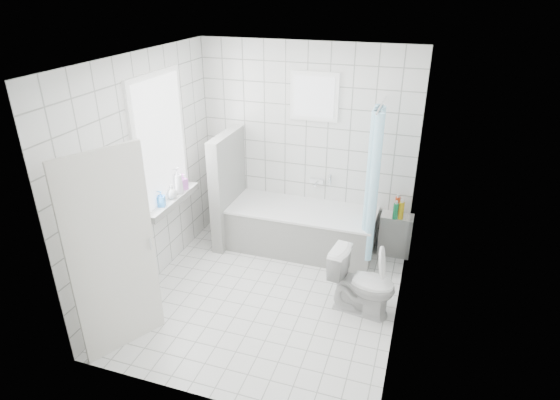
% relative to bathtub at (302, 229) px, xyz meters
% --- Properties ---
extents(ground, '(3.00, 3.00, 0.00)m').
position_rel_bathtub_xyz_m(ground, '(-0.07, -1.12, -0.29)').
color(ground, white).
rests_on(ground, ground).
extents(ceiling, '(3.00, 3.00, 0.00)m').
position_rel_bathtub_xyz_m(ceiling, '(-0.07, -1.12, 2.31)').
color(ceiling, white).
rests_on(ceiling, ground).
extents(wall_back, '(2.80, 0.02, 2.60)m').
position_rel_bathtub_xyz_m(wall_back, '(-0.07, 0.38, 1.01)').
color(wall_back, white).
rests_on(wall_back, ground).
extents(wall_front, '(2.80, 0.02, 2.60)m').
position_rel_bathtub_xyz_m(wall_front, '(-0.07, -2.62, 1.01)').
color(wall_front, white).
rests_on(wall_front, ground).
extents(wall_left, '(0.02, 3.00, 2.60)m').
position_rel_bathtub_xyz_m(wall_left, '(-1.47, -1.12, 1.01)').
color(wall_left, white).
rests_on(wall_left, ground).
extents(wall_right, '(0.02, 3.00, 2.60)m').
position_rel_bathtub_xyz_m(wall_right, '(1.33, -1.12, 1.01)').
color(wall_right, white).
rests_on(wall_right, ground).
extents(window_left, '(0.01, 0.90, 1.40)m').
position_rel_bathtub_xyz_m(window_left, '(-1.43, -0.82, 1.31)').
color(window_left, white).
rests_on(window_left, wall_left).
extents(window_back, '(0.50, 0.01, 0.50)m').
position_rel_bathtub_xyz_m(window_back, '(0.03, 0.33, 1.66)').
color(window_back, white).
rests_on(window_back, wall_back).
extents(window_sill, '(0.18, 1.02, 0.08)m').
position_rel_bathtub_xyz_m(window_sill, '(-1.38, -0.82, 0.57)').
color(window_sill, white).
rests_on(window_sill, wall_left).
extents(door, '(0.41, 0.73, 2.00)m').
position_rel_bathtub_xyz_m(door, '(-1.14, -2.25, 0.71)').
color(door, silver).
rests_on(door, ground).
extents(bathtub, '(1.87, 0.77, 0.58)m').
position_rel_bathtub_xyz_m(bathtub, '(0.00, 0.00, 0.00)').
color(bathtub, white).
rests_on(bathtub, ground).
extents(partition_wall, '(0.15, 0.85, 1.50)m').
position_rel_bathtub_xyz_m(partition_wall, '(-1.00, -0.05, 0.46)').
color(partition_wall, white).
rests_on(partition_wall, ground).
extents(tiled_ledge, '(0.40, 0.24, 0.55)m').
position_rel_bathtub_xyz_m(tiled_ledge, '(1.18, 0.25, -0.02)').
color(tiled_ledge, white).
rests_on(tiled_ledge, ground).
extents(toilet, '(0.74, 0.49, 0.71)m').
position_rel_bathtub_xyz_m(toilet, '(0.96, -1.04, 0.06)').
color(toilet, white).
rests_on(toilet, ground).
extents(curtain_rod, '(0.02, 0.80, 0.02)m').
position_rel_bathtub_xyz_m(curtain_rod, '(0.88, -0.02, 1.71)').
color(curtain_rod, silver).
rests_on(curtain_rod, wall_back).
extents(shower_curtain, '(0.14, 0.48, 1.78)m').
position_rel_bathtub_xyz_m(shower_curtain, '(0.88, -0.16, 0.81)').
color(shower_curtain, '#53C6F4').
rests_on(shower_curtain, curtain_rod).
extents(tub_faucet, '(0.18, 0.06, 0.06)m').
position_rel_bathtub_xyz_m(tub_faucet, '(0.10, 0.33, 0.56)').
color(tub_faucet, silver).
rests_on(tub_faucet, wall_back).
extents(sill_bottles, '(0.18, 0.62, 0.33)m').
position_rel_bathtub_xyz_m(sill_bottles, '(-1.37, -0.73, 0.73)').
color(sill_bottles, white).
rests_on(sill_bottles, window_sill).
extents(ledge_bottles, '(0.13, 0.19, 0.24)m').
position_rel_bathtub_xyz_m(ledge_bottles, '(1.17, 0.21, 0.37)').
color(ledge_bottles, '#168546').
rests_on(ledge_bottles, tiled_ledge).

